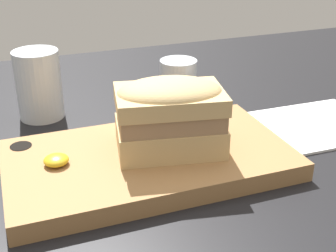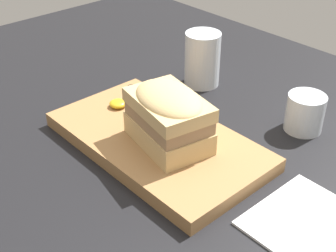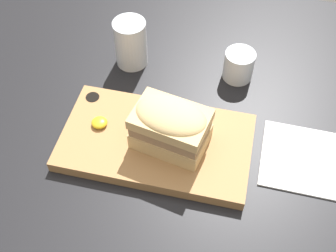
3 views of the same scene
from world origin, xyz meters
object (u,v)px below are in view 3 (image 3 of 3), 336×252
(serving_board, at_px, (156,142))
(napkin, at_px, (307,161))
(water_glass, at_px, (131,46))
(wine_glass, at_px, (239,66))
(sandwich, at_px, (171,125))

(serving_board, height_order, napkin, serving_board)
(water_glass, relative_size, wine_glass, 1.66)
(serving_board, height_order, wine_glass, wine_glass)
(serving_board, distance_m, water_glass, 0.25)
(napkin, bearing_deg, serving_board, -174.43)
(sandwich, height_order, water_glass, sandwich)
(sandwich, bearing_deg, water_glass, 122.55)
(serving_board, relative_size, sandwich, 2.44)
(serving_board, distance_m, wine_glass, 0.27)
(wine_glass, xyz_separation_m, napkin, (0.16, -0.20, -0.03))
(sandwich, bearing_deg, serving_board, 177.24)
(sandwich, xyz_separation_m, water_glass, (-0.14, 0.22, -0.03))
(water_glass, height_order, wine_glass, water_glass)
(serving_board, height_order, sandwich, sandwich)
(napkin, bearing_deg, water_glass, 154.73)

